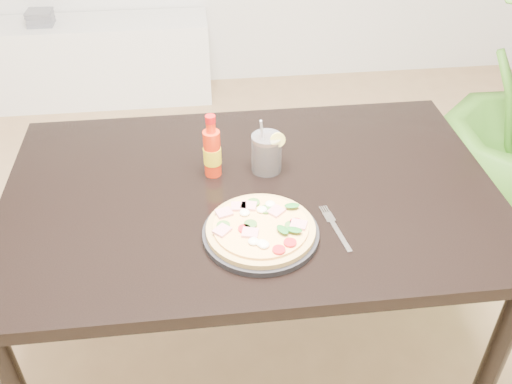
{
  "coord_description": "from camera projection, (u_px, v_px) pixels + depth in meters",
  "views": [
    {
      "loc": [
        -0.19,
        -1.27,
        1.73
      ],
      "look_at": [
        -0.06,
        -0.1,
        0.83
      ],
      "focal_mm": 40.0,
      "sensor_mm": 36.0,
      "label": 1
    }
  ],
  "objects": [
    {
      "name": "hot_sauce_bottle",
      "position": [
        212.0,
        152.0,
        1.63
      ],
      "size": [
        0.05,
        0.05,
        0.2
      ],
      "rotation": [
        0.0,
        0.0,
        -0.08
      ],
      "color": "red",
      "rests_on": "dining_table"
    },
    {
      "name": "media_console",
      "position": [
        94.0,
        62.0,
        3.47
      ],
      "size": [
        1.4,
        0.34,
        0.5
      ],
      "primitive_type": "cube",
      "color": "white",
      "rests_on": "ground"
    },
    {
      "name": "cd_stack",
      "position": [
        40.0,
        18.0,
        3.26
      ],
      "size": [
        0.14,
        0.12,
        0.08
      ],
      "color": "slate",
      "rests_on": "media_console"
    },
    {
      "name": "dining_table",
      "position": [
        251.0,
        211.0,
        1.67
      ],
      "size": [
        1.4,
        0.9,
        0.75
      ],
      "color": "black",
      "rests_on": "ground"
    },
    {
      "name": "fork",
      "position": [
        335.0,
        227.0,
        1.49
      ],
      "size": [
        0.05,
        0.19,
        0.0
      ],
      "rotation": [
        0.0,
        0.0,
        0.16
      ],
      "color": "silver",
      "rests_on": "dining_table"
    },
    {
      "name": "plate",
      "position": [
        261.0,
        234.0,
        1.46
      ],
      "size": [
        0.3,
        0.3,
        0.02
      ],
      "primitive_type": "cylinder",
      "color": "black",
      "rests_on": "dining_table"
    },
    {
      "name": "floor",
      "position": [
        268.0,
        356.0,
        2.07
      ],
      "size": [
        4.5,
        4.5,
        0.0
      ],
      "primitive_type": "plane",
      "color": "#9E7A51",
      "rests_on": "ground"
    },
    {
      "name": "cola_cup",
      "position": [
        267.0,
        154.0,
        1.66
      ],
      "size": [
        0.1,
        0.09,
        0.18
      ],
      "rotation": [
        0.0,
        0.0,
        0.4
      ],
      "color": "black",
      "rests_on": "dining_table"
    },
    {
      "name": "plant_pot",
      "position": [
        508.0,
        206.0,
        2.58
      ],
      "size": [
        0.28,
        0.28,
        0.22
      ],
      "primitive_type": "cylinder",
      "color": "brown",
      "rests_on": "ground"
    },
    {
      "name": "pizza",
      "position": [
        261.0,
        228.0,
        1.45
      ],
      "size": [
        0.28,
        0.28,
        0.03
      ],
      "color": "tan",
      "rests_on": "plate"
    }
  ]
}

